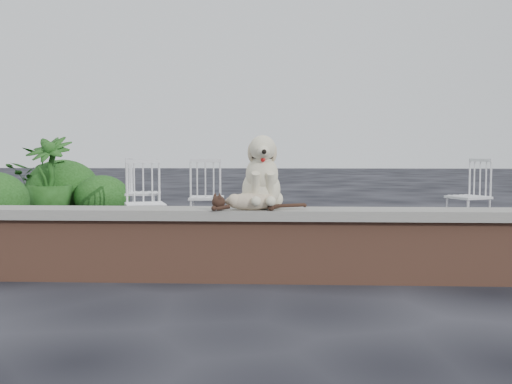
{
  "coord_description": "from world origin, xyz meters",
  "views": [
    {
      "loc": [
        0.61,
        -4.77,
        1.05
      ],
      "look_at": [
        0.38,
        0.2,
        0.7
      ],
      "focal_mm": 42.05,
      "sensor_mm": 36.0,
      "label": 1
    }
  ],
  "objects_px": {
    "chair_a": "(145,203)",
    "potted_plant_b": "(49,177)",
    "chair_c": "(207,196)",
    "potted_plant_a": "(40,181)",
    "chair_e": "(143,192)",
    "cat": "(250,201)",
    "dog": "(261,171)",
    "chair_d": "(468,196)"
  },
  "relations": [
    {
      "from": "chair_e",
      "to": "potted_plant_a",
      "type": "xyz_separation_m",
      "value": [
        -2.08,
        1.54,
        0.07
      ]
    },
    {
      "from": "chair_d",
      "to": "chair_a",
      "type": "xyz_separation_m",
      "value": [
        -3.86,
        -1.23,
        0.0
      ]
    },
    {
      "from": "chair_c",
      "to": "chair_d",
      "type": "relative_size",
      "value": 1.0
    },
    {
      "from": "potted_plant_b",
      "to": "dog",
      "type": "bearing_deg",
      "value": -51.06
    },
    {
      "from": "chair_a",
      "to": "chair_e",
      "type": "bearing_deg",
      "value": 85.2
    },
    {
      "from": "chair_d",
      "to": "cat",
      "type": "bearing_deg",
      "value": -67.57
    },
    {
      "from": "chair_c",
      "to": "chair_e",
      "type": "distance_m",
      "value": 1.2
    },
    {
      "from": "chair_a",
      "to": "potted_plant_b",
      "type": "bearing_deg",
      "value": 110.3
    },
    {
      "from": "chair_a",
      "to": "chair_e",
      "type": "relative_size",
      "value": 1.0
    },
    {
      "from": "chair_c",
      "to": "chair_a",
      "type": "bearing_deg",
      "value": 56.78
    },
    {
      "from": "potted_plant_b",
      "to": "chair_c",
      "type": "bearing_deg",
      "value": -31.28
    },
    {
      "from": "chair_e",
      "to": "dog",
      "type": "bearing_deg",
      "value": -155.06
    },
    {
      "from": "chair_d",
      "to": "potted_plant_a",
      "type": "height_order",
      "value": "potted_plant_a"
    },
    {
      "from": "chair_a",
      "to": "potted_plant_b",
      "type": "distance_m",
      "value": 3.31
    },
    {
      "from": "chair_a",
      "to": "chair_e",
      "type": "height_order",
      "value": "same"
    },
    {
      "from": "chair_a",
      "to": "potted_plant_a",
      "type": "height_order",
      "value": "potted_plant_a"
    },
    {
      "from": "chair_a",
      "to": "potted_plant_a",
      "type": "bearing_deg",
      "value": 109.06
    },
    {
      "from": "dog",
      "to": "chair_c",
      "type": "bearing_deg",
      "value": 100.05
    },
    {
      "from": "cat",
      "to": "potted_plant_b",
      "type": "relative_size",
      "value": 0.7
    },
    {
      "from": "dog",
      "to": "chair_e",
      "type": "height_order",
      "value": "dog"
    },
    {
      "from": "chair_c",
      "to": "potted_plant_a",
      "type": "distance_m",
      "value": 3.8
    },
    {
      "from": "chair_a",
      "to": "potted_plant_a",
      "type": "distance_m",
      "value": 4.07
    },
    {
      "from": "dog",
      "to": "chair_c",
      "type": "relative_size",
      "value": 0.63
    },
    {
      "from": "chair_e",
      "to": "chair_a",
      "type": "bearing_deg",
      "value": -168.7
    },
    {
      "from": "chair_a",
      "to": "chair_c",
      "type": "bearing_deg",
      "value": 41.17
    },
    {
      "from": "chair_c",
      "to": "potted_plant_a",
      "type": "bearing_deg",
      "value": -39.65
    },
    {
      "from": "chair_c",
      "to": "cat",
      "type": "bearing_deg",
      "value": 100.95
    },
    {
      "from": "chair_e",
      "to": "potted_plant_b",
      "type": "bearing_deg",
      "value": 59.12
    },
    {
      "from": "chair_c",
      "to": "chair_e",
      "type": "relative_size",
      "value": 1.0
    },
    {
      "from": "cat",
      "to": "chair_a",
      "type": "xyz_separation_m",
      "value": [
        -1.26,
        1.82,
        -0.19
      ]
    },
    {
      "from": "dog",
      "to": "chair_d",
      "type": "xyz_separation_m",
      "value": [
        2.53,
        2.9,
        -0.41
      ]
    },
    {
      "from": "cat",
      "to": "chair_d",
      "type": "height_order",
      "value": "chair_d"
    },
    {
      "from": "chair_d",
      "to": "potted_plant_b",
      "type": "height_order",
      "value": "potted_plant_b"
    },
    {
      "from": "cat",
      "to": "chair_d",
      "type": "distance_m",
      "value": 4.01
    },
    {
      "from": "cat",
      "to": "potted_plant_a",
      "type": "relative_size",
      "value": 0.81
    },
    {
      "from": "cat",
      "to": "chair_d",
      "type": "bearing_deg",
      "value": 42.95
    },
    {
      "from": "chair_e",
      "to": "chair_c",
      "type": "bearing_deg",
      "value": -128.98
    },
    {
      "from": "cat",
      "to": "chair_c",
      "type": "relative_size",
      "value": 0.94
    },
    {
      "from": "chair_a",
      "to": "potted_plant_b",
      "type": "height_order",
      "value": "potted_plant_b"
    },
    {
      "from": "cat",
      "to": "chair_d",
      "type": "xyz_separation_m",
      "value": [
        2.61,
        3.05,
        -0.19
      ]
    },
    {
      "from": "chair_a",
      "to": "chair_e",
      "type": "distance_m",
      "value": 1.72
    },
    {
      "from": "dog",
      "to": "potted_plant_a",
      "type": "bearing_deg",
      "value": 121.62
    }
  ]
}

